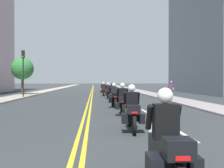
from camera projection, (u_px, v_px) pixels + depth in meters
ground_plane at (92, 90)px, 47.94m from camera, size 264.00×264.00×0.00m
sidewalk_left at (51, 90)px, 47.40m from camera, size 2.37×144.00×0.12m
sidewalk_right at (133, 90)px, 48.47m from camera, size 2.37×144.00×0.12m
centreline_yellow_inner at (92, 90)px, 47.93m from camera, size 0.12×132.00×0.01m
centreline_yellow_outer at (93, 90)px, 47.94m from camera, size 0.12×132.00×0.01m
lane_dashes_white at (119, 96)px, 29.21m from camera, size 0.14×56.40×0.01m
motorcycle_0 at (167, 148)px, 4.07m from camera, size 0.77×2.19×1.63m
motorcycle_1 at (132, 112)px, 8.76m from camera, size 0.78×2.26×1.62m
motorcycle_2 at (123, 102)px, 12.93m from camera, size 0.78×2.09×1.65m
motorcycle_3 at (114, 97)px, 16.75m from camera, size 0.77×2.09×1.61m
motorcycle_4 at (112, 94)px, 21.10m from camera, size 0.77×2.21×1.59m
motorcycle_5 at (109, 92)px, 25.16m from camera, size 0.78×2.24×1.58m
motorcycle_6 at (103, 90)px, 29.48m from camera, size 0.76×2.28×1.61m
traffic_light_near at (23, 65)px, 26.11m from camera, size 0.28×0.38×4.90m
pedestrian_0 at (171, 89)px, 25.72m from camera, size 0.45×0.45×1.76m
street_tree_0 at (22, 69)px, 30.56m from camera, size 2.67×2.67×4.59m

